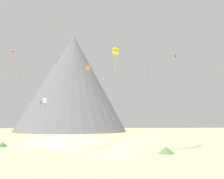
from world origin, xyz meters
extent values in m
plane|color=beige|center=(0.00, 0.00, 0.00)|extent=(400.00, 400.00, 0.00)
ellipsoid|color=beige|center=(9.70, 12.42, 0.00)|extent=(21.60, 17.32, 3.34)
ellipsoid|color=beige|center=(-7.11, 21.41, 0.00)|extent=(24.86, 29.32, 3.59)
cone|color=#386633|center=(-9.17, 16.40, 0.45)|extent=(2.74, 2.74, 0.90)
cone|color=#477238|center=(-19.12, 15.23, 0.48)|extent=(1.88, 1.88, 0.96)
cone|color=#568442|center=(7.81, 2.01, 0.50)|extent=(3.20, 3.20, 1.01)
cone|color=slate|center=(-10.42, 96.17, 27.14)|extent=(70.47, 70.47, 54.29)
cone|color=slate|center=(-20.69, 102.94, 20.96)|extent=(28.07, 28.07, 41.92)
cone|color=gold|center=(-26.59, 52.52, 21.89)|extent=(0.34, 1.42, 1.41)
cylinder|color=green|center=(-26.48, 52.52, 19.87)|extent=(0.11, 0.33, 2.63)
cube|color=white|center=(-15.93, 41.65, 11.00)|extent=(1.44, 1.43, 0.54)
cube|color=white|center=(-15.93, 41.65, 11.72)|extent=(1.44, 1.43, 0.54)
cylinder|color=purple|center=(-15.81, 41.65, 9.62)|extent=(0.38, 0.30, 2.24)
cone|color=purple|center=(17.64, 43.89, 23.47)|extent=(1.03, 1.48, 1.39)
cylinder|color=purple|center=(17.62, 43.89, 20.61)|extent=(0.40, 0.21, 4.37)
cube|color=#E5668C|center=(-24.43, 34.51, 24.08)|extent=(0.81, 0.80, 0.37)
cube|color=#E5668C|center=(-24.43, 34.51, 24.56)|extent=(0.81, 0.80, 0.37)
cylinder|color=#E5668C|center=(-24.67, 34.51, 22.36)|extent=(0.53, 0.18, 3.07)
cube|color=orange|center=(-3.00, 33.69, 19.91)|extent=(1.15, 1.19, 0.63)
cube|color=orange|center=(-3.00, 33.69, 20.37)|extent=(1.15, 1.19, 0.63)
cylinder|color=orange|center=(-2.76, 33.69, 18.87)|extent=(0.16, 0.15, 1.69)
cube|color=red|center=(26.47, 41.07, 26.93)|extent=(0.79, 0.64, 0.97)
cube|color=teal|center=(-19.11, 52.81, 11.71)|extent=(0.55, 0.83, 0.97)
cylinder|color=teal|center=(-19.08, 52.81, 10.15)|extent=(0.13, 0.37, 2.20)
cube|color=yellow|center=(3.87, 25.85, 22.50)|extent=(1.77, 1.69, 0.92)
cube|color=yellow|center=(3.87, 25.85, 23.32)|extent=(1.77, 1.69, 0.92)
cylinder|color=yellow|center=(3.78, 25.85, 20.26)|extent=(0.64, 0.43, 3.81)
camera|label=1|loc=(-4.24, -30.88, 4.29)|focal=36.82mm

